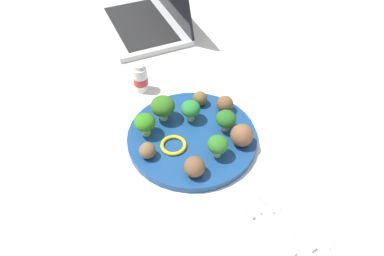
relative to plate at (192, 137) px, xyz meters
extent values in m
plane|color=silver|center=(0.00, 0.00, -0.01)|extent=(4.00, 4.00, 0.00)
cylinder|color=navy|center=(0.00, 0.00, 0.00)|extent=(0.28, 0.28, 0.02)
cylinder|color=#9EC577|center=(-0.04, -0.06, 0.02)|extent=(0.02, 0.02, 0.02)
ellipsoid|color=#256621|center=(-0.04, -0.06, 0.04)|extent=(0.04, 0.04, 0.04)
cylinder|color=#A8CA6A|center=(0.07, 0.07, 0.02)|extent=(0.02, 0.02, 0.02)
ellipsoid|color=#327E1B|center=(0.07, 0.07, 0.04)|extent=(0.04, 0.04, 0.04)
cylinder|color=#9DC67E|center=(-0.08, 0.00, 0.02)|extent=(0.02, 0.02, 0.02)
ellipsoid|color=#2E7224|center=(-0.08, 0.00, 0.04)|extent=(0.04, 0.04, 0.03)
cylinder|color=#A3C566|center=(0.04, -0.03, 0.02)|extent=(0.02, 0.02, 0.02)
ellipsoid|color=#297E32|center=(0.04, -0.03, 0.04)|extent=(0.04, 0.04, 0.03)
cylinder|color=#A0C87F|center=(0.08, 0.02, 0.02)|extent=(0.02, 0.02, 0.02)
ellipsoid|color=#31681C|center=(0.08, 0.02, 0.05)|extent=(0.05, 0.05, 0.04)
sphere|color=brown|center=(0.01, 0.11, 0.02)|extent=(0.03, 0.03, 0.03)
sphere|color=brown|center=(-0.09, -0.06, 0.03)|extent=(0.05, 0.05, 0.05)
sphere|color=brown|center=(-0.08, 0.07, 0.03)|extent=(0.04, 0.04, 0.04)
sphere|color=brown|center=(0.01, -0.11, 0.03)|extent=(0.04, 0.04, 0.04)
sphere|color=brown|center=(0.06, -0.08, 0.03)|extent=(0.03, 0.03, 0.03)
torus|color=yellow|center=(0.00, 0.05, 0.01)|extent=(0.08, 0.08, 0.01)
cube|color=white|center=(-0.25, 0.02, -0.01)|extent=(0.18, 0.14, 0.01)
cube|color=silver|center=(-0.27, 0.04, 0.00)|extent=(0.09, 0.02, 0.01)
cube|color=silver|center=(-0.21, 0.04, 0.00)|extent=(0.03, 0.03, 0.01)
cube|color=silver|center=(-0.28, 0.01, 0.00)|extent=(0.09, 0.02, 0.01)
cube|color=silver|center=(-0.21, 0.00, 0.00)|extent=(0.06, 0.02, 0.01)
cylinder|color=white|center=(0.21, -0.02, 0.02)|extent=(0.04, 0.04, 0.07)
cylinder|color=red|center=(0.21, -0.02, 0.02)|extent=(0.04, 0.04, 0.02)
cylinder|color=silver|center=(0.21, -0.02, 0.06)|extent=(0.03, 0.03, 0.01)
cube|color=#B9B9B9|center=(0.46, -0.19, 0.00)|extent=(0.37, 0.31, 0.02)
cube|color=black|center=(0.46, -0.19, 0.01)|extent=(0.32, 0.24, 0.00)
camera|label=1|loc=(-0.39, 0.34, 0.56)|focal=32.81mm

